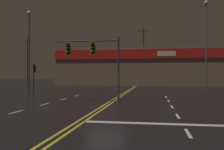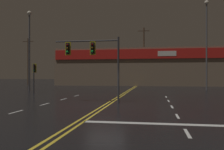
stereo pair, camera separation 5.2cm
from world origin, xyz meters
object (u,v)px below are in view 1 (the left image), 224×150
at_px(streetlight_near_right, 206,35).
at_px(streetlight_near_left, 29,40).
at_px(traffic_signal_median, 91,53).
at_px(traffic_signal_corner_northwest, 34,72).

bearing_deg(streetlight_near_right, streetlight_near_left, -168.16).
height_order(traffic_signal_median, streetlight_near_right, streetlight_near_right).
distance_m(streetlight_near_left, streetlight_near_right, 23.06).
bearing_deg(streetlight_near_left, traffic_signal_median, -46.57).
relative_size(traffic_signal_median, traffic_signal_corner_northwest, 1.49).
bearing_deg(traffic_signal_median, streetlight_near_left, 133.43).
xyz_separation_m(traffic_signal_corner_northwest, streetlight_near_left, (-2.73, 4.08, 4.06)).
bearing_deg(traffic_signal_median, streetlight_near_right, 55.09).
bearing_deg(traffic_signal_median, traffic_signal_corner_northwest, 137.59).
xyz_separation_m(traffic_signal_median, streetlight_near_right, (11.47, 16.44, 3.68)).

